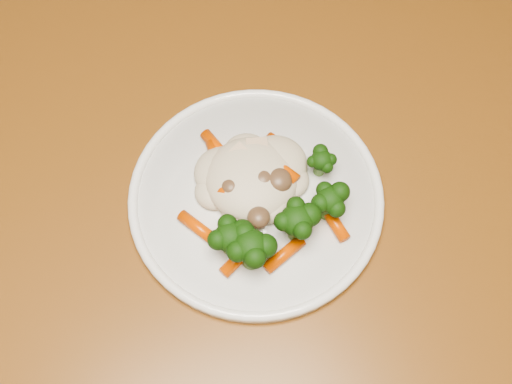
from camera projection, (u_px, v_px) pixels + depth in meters
dining_table at (158, 238)px, 0.74m from camera, size 1.40×1.13×0.75m
plate at (256, 198)px, 0.64m from camera, size 0.25×0.25×0.01m
meal at (263, 199)px, 0.61m from camera, size 0.17×0.17×0.05m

